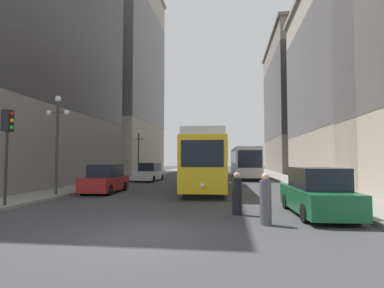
% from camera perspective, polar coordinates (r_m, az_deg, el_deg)
% --- Properties ---
extents(ground_plane, '(200.00, 200.00, 0.00)m').
position_cam_1_polar(ground_plane, '(8.76, -9.04, -16.95)').
color(ground_plane, '#38383A').
extents(sidewalk_left, '(2.79, 120.00, 0.15)m').
position_cam_1_polar(sidewalk_left, '(49.39, -5.30, -5.40)').
color(sidewalk_left, gray).
rests_on(sidewalk_left, ground).
extents(sidewalk_right, '(2.79, 120.00, 0.15)m').
position_cam_1_polar(sidewalk_right, '(48.58, 14.38, -5.36)').
color(sidewalk_right, gray).
rests_on(sidewalk_right, ground).
extents(streetcar, '(3.06, 13.16, 3.89)m').
position_cam_1_polar(streetcar, '(21.90, 2.94, -3.07)').
color(streetcar, black).
rests_on(streetcar, ground).
extents(transit_bus, '(3.08, 12.89, 3.45)m').
position_cam_1_polar(transit_bus, '(35.82, 9.88, -3.27)').
color(transit_bus, black).
rests_on(transit_bus, ground).
extents(parked_car_left_near, '(1.95, 4.30, 1.82)m').
position_cam_1_polar(parked_car_left_near, '(20.31, -16.12, -6.51)').
color(parked_car_left_near, black).
rests_on(parked_car_left_near, ground).
extents(parked_car_left_mid, '(2.10, 4.75, 1.82)m').
position_cam_1_polar(parked_car_left_mid, '(30.54, -8.00, -5.40)').
color(parked_car_left_mid, black).
rests_on(parked_car_left_mid, ground).
extents(parked_car_right_far, '(2.02, 4.77, 1.82)m').
position_cam_1_polar(parked_car_right_far, '(12.57, 22.62, -8.60)').
color(parked_car_right_far, black).
rests_on(parked_car_right_far, ground).
extents(pedestrian_crossing_near, '(0.37, 0.37, 1.64)m').
position_cam_1_polar(pedestrian_crossing_near, '(11.91, 8.52, -9.52)').
color(pedestrian_crossing_near, black).
rests_on(pedestrian_crossing_near, ground).
extents(pedestrian_crossing_far, '(0.38, 0.38, 1.68)m').
position_cam_1_polar(pedestrian_crossing_far, '(10.25, 13.79, -10.40)').
color(pedestrian_crossing_far, '#4C4C56').
rests_on(pedestrian_crossing_far, ground).
extents(traffic_light_near_left, '(0.47, 0.36, 4.16)m').
position_cam_1_polar(traffic_light_near_left, '(15.48, -31.61, 2.02)').
color(traffic_light_near_left, '#232328').
rests_on(traffic_light_near_left, sidewalk_left).
extents(lamp_post_left_near, '(1.41, 0.36, 5.69)m').
position_cam_1_polar(lamp_post_left_near, '(19.05, -24.19, 2.53)').
color(lamp_post_left_near, '#333338').
rests_on(lamp_post_left_near, sidewalk_left).
extents(lamp_post_left_far, '(1.41, 0.36, 5.19)m').
position_cam_1_polar(lamp_post_left_far, '(33.27, -10.10, -0.47)').
color(lamp_post_left_far, '#333338').
rests_on(lamp_post_left_far, sidewalk_left).
extents(building_left_corner, '(12.81, 20.03, 24.33)m').
position_cam_1_polar(building_left_corner, '(30.85, -31.06, 17.12)').
color(building_left_corner, slate).
rests_on(building_left_corner, ground).
extents(building_left_midblock, '(12.27, 18.66, 31.12)m').
position_cam_1_polar(building_left_midblock, '(50.45, -14.27, 13.08)').
color(building_left_midblock, '#A89E8E').
rests_on(building_left_midblock, ground).
extents(building_right_corner, '(12.12, 22.47, 23.75)m').
position_cam_1_polar(building_right_corner, '(57.61, 20.48, 7.25)').
color(building_right_corner, slate).
rests_on(building_right_corner, ground).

